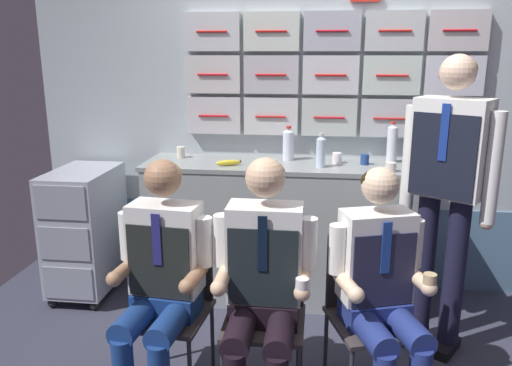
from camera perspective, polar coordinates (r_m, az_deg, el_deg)
name	(u,v)px	position (r m, az deg, el deg)	size (l,w,h in m)	color
galley_bulkhead	(322,141)	(3.74, 7.44, 4.76)	(4.20, 0.14, 2.15)	#AFBCC2
galley_counter	(284,231)	(3.63, 3.12, -5.45)	(1.94, 0.53, 1.00)	#9AA1A1
service_trolley	(86,228)	(3.89, -18.65, -4.86)	(0.40, 0.65, 0.93)	black
folding_chair_left	(174,291)	(2.77, -9.23, -11.90)	(0.44, 0.44, 0.83)	#2D2D33
crew_member_left	(160,275)	(2.57, -10.73, -10.11)	(0.49, 0.62, 1.24)	black
folding_chair_right	(266,298)	(2.67, 1.17, -12.80)	(0.40, 0.40, 0.83)	#2D2D33
crew_member_right	(263,278)	(2.45, 0.81, -10.69)	(0.50, 0.61, 1.26)	black
folding_chair_by_counter	(366,298)	(2.72, 12.33, -12.56)	(0.51, 0.51, 0.83)	#2D2D33
crew_member_by_counter	(382,285)	(2.53, 14.01, -11.06)	(0.51, 0.65, 1.22)	black
crew_member_standing	(447,180)	(3.04, 20.76, 0.35)	(0.47, 0.40, 1.73)	black
water_bottle_tall	(288,144)	(3.58, 3.67, 4.39)	(0.08, 0.08, 0.24)	silver
water_bottle_blue_cap	(392,143)	(3.62, 15.09, 4.36)	(0.07, 0.07, 0.28)	silver
sparkling_bottle_green	(321,151)	(3.38, 7.33, 3.57)	(0.06, 0.06, 0.23)	silver
espresso_cup_small	(391,167)	(3.35, 14.95, 1.79)	(0.07, 0.07, 0.06)	silver
paper_cup_tan	(181,152)	(3.70, -8.46, 3.48)	(0.06, 0.06, 0.08)	silver
coffee_cup_white	(365,159)	(3.52, 12.15, 2.64)	(0.06, 0.06, 0.07)	navy
coffee_cup_spare	(337,158)	(3.52, 9.11, 2.83)	(0.06, 0.06, 0.07)	white
snack_banana	(228,163)	(3.41, -3.13, 2.30)	(0.17, 0.10, 0.04)	yellow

